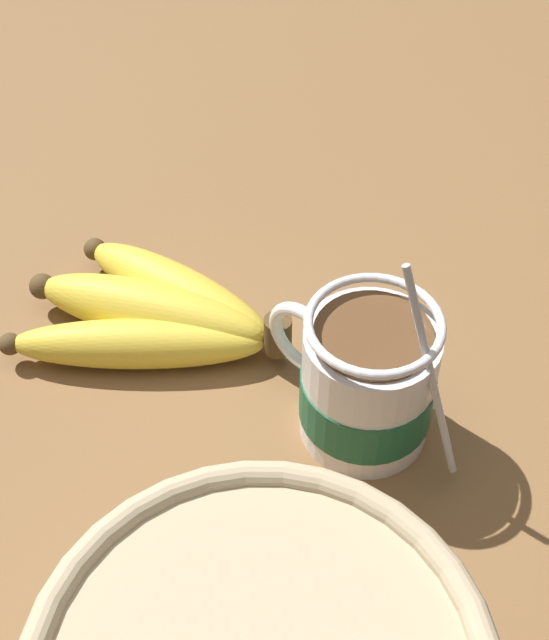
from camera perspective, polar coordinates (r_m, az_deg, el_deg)
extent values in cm
cube|color=brown|center=(66.59, -0.62, -3.04)|extent=(133.65, 133.65, 3.20)
cylinder|color=silver|center=(57.86, 5.97, -4.11)|extent=(8.59, 8.59, 9.19)
cylinder|color=#195638|center=(58.63, 5.90, -4.72)|extent=(8.79, 8.79, 3.60)
torus|color=silver|center=(59.39, 1.90, -1.24)|extent=(5.84, 0.90, 5.84)
cylinder|color=brown|center=(54.33, 6.35, -0.97)|extent=(7.39, 7.39, 0.40)
torus|color=silver|center=(53.59, 6.43, -0.24)|extent=(8.59, 8.59, 0.60)
cylinder|color=#B2B2B7|center=(53.41, 9.99, -3.52)|extent=(5.94, 0.50, 14.67)
ellipsoid|color=#B2B2B7|center=(59.82, 6.92, -6.69)|extent=(3.00, 2.00, 0.80)
cylinder|color=#4C381E|center=(62.75, 0.29, -0.88)|extent=(2.00, 2.00, 3.00)
ellipsoid|color=gold|center=(67.43, -6.25, 1.88)|extent=(16.86, 5.62, 3.95)
sphere|color=#4C381E|center=(71.83, -11.42, 4.47)|extent=(1.78, 1.78, 1.78)
ellipsoid|color=gold|center=(65.88, -7.92, 0.57)|extent=(17.96, 10.93, 4.37)
sphere|color=#4C381E|center=(69.33, -14.64, 2.10)|extent=(1.96, 1.96, 1.96)
ellipsoid|color=gold|center=(64.29, -8.76, -1.52)|extent=(16.26, 14.54, 3.63)
sphere|color=#4C381E|center=(66.29, -16.57, -1.48)|extent=(1.63, 1.63, 1.63)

